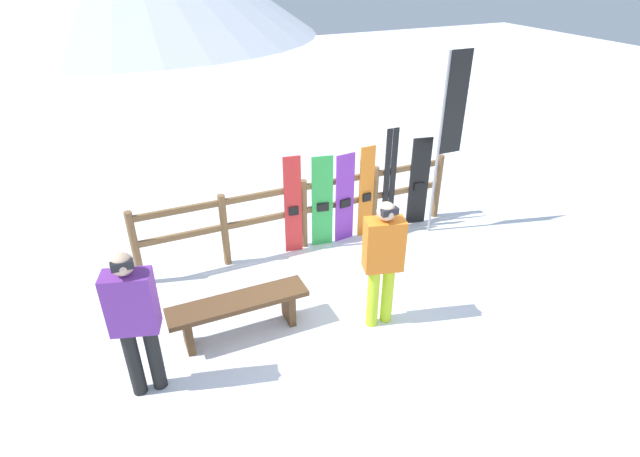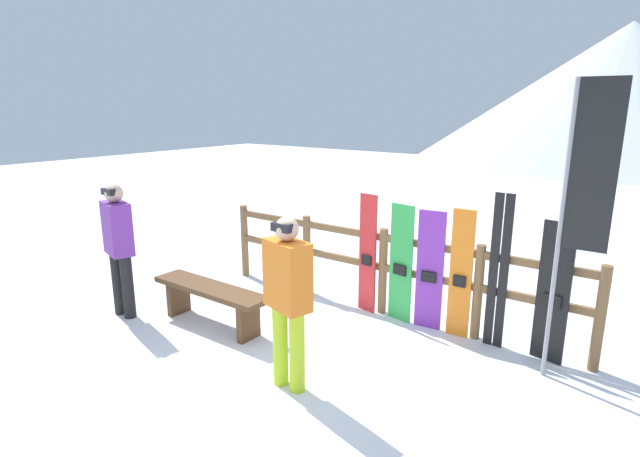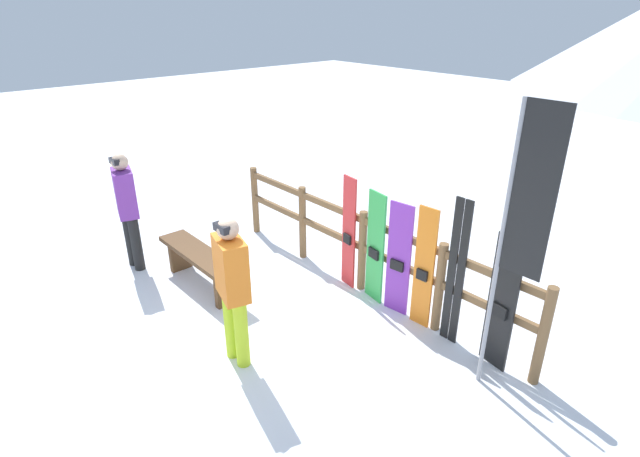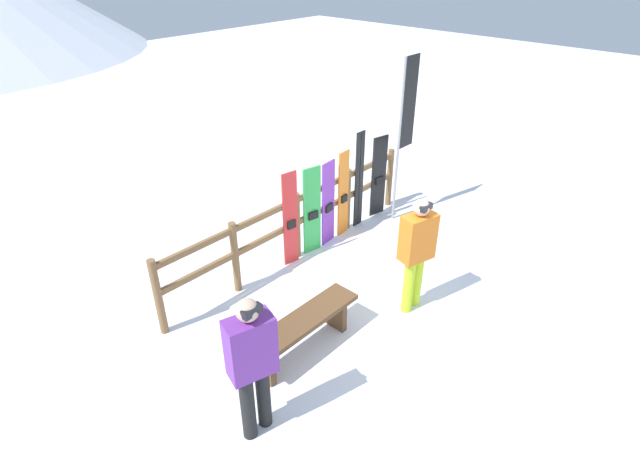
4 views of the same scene
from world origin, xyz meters
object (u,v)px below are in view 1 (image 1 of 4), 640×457
at_px(snowboard_green, 322,202).
at_px(rental_flag, 448,122).
at_px(bench, 239,308).
at_px(snowboard_black_stripe, 419,182).
at_px(snowboard_orange, 366,193).
at_px(person_purple, 134,316).
at_px(snowboard_red, 293,206).
at_px(snowboard_purple, 345,199).
at_px(person_orange, 383,257).
at_px(ski_pair_black, 390,181).

xyz_separation_m(snowboard_green, rental_flag, (1.79, -0.31, 1.03)).
height_order(bench, snowboard_black_stripe, snowboard_black_stripe).
bearing_deg(snowboard_orange, person_purple, -151.70).
xyz_separation_m(snowboard_red, snowboard_purple, (0.80, -0.00, -0.05)).
relative_size(snowboard_black_stripe, rental_flag, 0.53).
relative_size(snowboard_green, snowboard_purple, 1.02).
bearing_deg(snowboard_green, snowboard_black_stripe, 0.00).
bearing_deg(snowboard_purple, snowboard_orange, 0.01).
bearing_deg(snowboard_green, snowboard_purple, -0.00).
xyz_separation_m(person_orange, snowboard_orange, (0.83, 1.88, -0.20)).
bearing_deg(snowboard_orange, snowboard_red, 180.00).
height_order(person_purple, snowboard_green, person_purple).
relative_size(snowboard_red, snowboard_purple, 1.07).
bearing_deg(rental_flag, snowboard_purple, 167.77).
bearing_deg(person_orange, snowboard_purple, 75.81).
xyz_separation_m(person_orange, snowboard_red, (-0.33, 1.88, -0.18)).
bearing_deg(snowboard_orange, rental_flag, -16.02).
distance_m(snowboard_purple, snowboard_orange, 0.35).
bearing_deg(snowboard_red, rental_flag, -7.91).
height_order(snowboard_red, snowboard_black_stripe, snowboard_red).
bearing_deg(rental_flag, snowboard_red, 172.09).
bearing_deg(snowboard_purple, snowboard_green, 180.00).
bearing_deg(snowboard_black_stripe, ski_pair_black, 179.62).
distance_m(person_orange, rental_flag, 2.60).
relative_size(person_purple, snowboard_orange, 1.12).
distance_m(person_orange, snowboard_black_stripe, 2.57).
bearing_deg(snowboard_black_stripe, snowboard_purple, -180.00).
bearing_deg(ski_pair_black, snowboard_orange, -179.49).
xyz_separation_m(snowboard_green, ski_pair_black, (1.10, 0.00, 0.13)).
distance_m(snowboard_red, snowboard_green, 0.45).
height_order(snowboard_orange, ski_pair_black, ski_pair_black).
relative_size(snowboard_green, ski_pair_black, 0.85).
bearing_deg(person_purple, snowboard_red, 39.13).
distance_m(snowboard_red, rental_flag, 2.47).
xyz_separation_m(bench, person_purple, (-1.06, -0.42, 0.56)).
bearing_deg(snowboard_red, ski_pair_black, 0.13).
height_order(snowboard_red, snowboard_purple, snowboard_red).
bearing_deg(bench, snowboard_purple, 35.18).
xyz_separation_m(bench, snowboard_orange, (2.36, 1.42, 0.35)).
xyz_separation_m(snowboard_purple, rental_flag, (1.43, -0.31, 1.04)).
distance_m(ski_pair_black, rental_flag, 1.18).
height_order(ski_pair_black, rental_flag, rental_flag).
distance_m(person_purple, snowboard_red, 2.93).
height_order(person_orange, snowboard_orange, person_orange).
xyz_separation_m(bench, rental_flag, (3.45, 1.11, 1.36)).
bearing_deg(snowboard_black_stripe, person_purple, -157.00).
bearing_deg(snowboard_black_stripe, snowboard_green, -180.00).
relative_size(bench, ski_pair_black, 0.96).
bearing_deg(snowboard_black_stripe, person_orange, -132.90).
distance_m(person_purple, snowboard_purple, 3.59).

